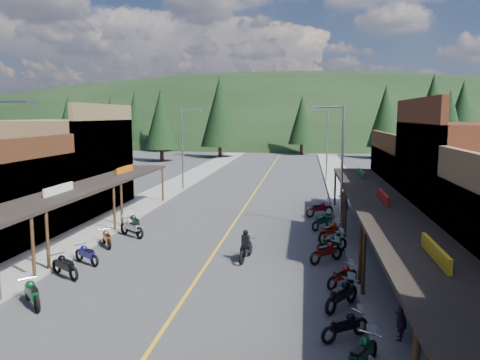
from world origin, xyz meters
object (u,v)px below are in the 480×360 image
at_px(pine_10, 161,119).
at_px(bike_east_7, 342,275).
at_px(pine_3, 302,120).
at_px(bike_east_5, 345,324).
at_px(bike_east_8, 326,251).
at_px(streetlight_3, 326,142).
at_px(bike_west_8, 107,237).
at_px(pine_5, 462,112).
at_px(bike_west_9, 132,226).
at_px(pine_11, 432,117).
at_px(pine_4, 385,116).
at_px(streetlight_1, 184,145).
at_px(pine_9, 449,122).
at_px(bike_west_7, 87,253).
at_px(pine_0, 69,120).
at_px(bike_east_11, 322,220).
at_px(shop_west_3, 62,166).
at_px(rider_on_bike, 246,248).
at_px(streetlight_2, 340,161).
at_px(pine_1, 163,116).
at_px(bike_east_4, 361,354).
at_px(shop_east_3, 436,186).
at_px(bike_east_10, 330,230).
at_px(bike_east_9, 332,242).
at_px(bike_west_5, 32,292).
at_px(bike_east_12, 320,208).
at_px(bike_east_6, 342,293).
at_px(pine_8, 111,125).
at_px(pedestrian_east_a, 401,316).
at_px(bike_west_6, 65,265).
at_px(pine_2, 220,111).

distance_m(pine_10, bike_east_7, 58.07).
bearing_deg(pine_3, bike_east_5, -88.28).
bearing_deg(bike_east_8, streetlight_3, 135.68).
bearing_deg(bike_west_8, pine_5, 24.56).
bearing_deg(bike_west_9, pine_11, -2.00).
height_order(pine_4, bike_west_9, pine_4).
height_order(streetlight_1, pine_5, pine_5).
relative_size(pine_4, pine_9, 1.16).
distance_m(pine_10, bike_west_7, 52.68).
bearing_deg(pine_3, pine_0, -174.81).
bearing_deg(bike_east_11, bike_west_8, -118.32).
bearing_deg(bike_west_8, shop_west_3, 94.23).
bearing_deg(pine_4, pine_3, 156.80).
bearing_deg(rider_on_bike, streetlight_2, 62.23).
xyz_separation_m(pine_1, bike_east_4, (30.49, -79.19, -6.64)).
relative_size(pine_3, pine_11, 0.89).
bearing_deg(pine_0, shop_east_3, -43.33).
bearing_deg(bike_west_9, bike_east_5, -99.20).
xyz_separation_m(streetlight_3, bike_east_11, (-0.99, -22.02, -3.85)).
xyz_separation_m(bike_west_8, bike_east_10, (12.57, 2.98, 0.09)).
height_order(streetlight_1, bike_east_9, streetlight_1).
bearing_deg(pine_4, streetlight_2, -101.99).
relative_size(bike_west_5, bike_east_4, 0.99).
distance_m(shop_east_3, bike_east_10, 9.81).
relative_size(streetlight_3, pine_10, 0.69).
xyz_separation_m(bike_east_4, bike_east_12, (-0.61, 21.08, 0.05)).
bearing_deg(bike_east_11, bike_west_5, -92.97).
relative_size(bike_east_6, bike_east_7, 1.14).
relative_size(pine_0, bike_east_7, 5.76).
height_order(shop_east_3, pine_8, pine_8).
relative_size(pine_10, rider_on_bike, 5.14).
bearing_deg(bike_west_7, pine_5, 3.85).
bearing_deg(shop_west_3, bike_east_4, -45.31).
relative_size(streetlight_3, pedestrian_east_a, 4.95).
relative_size(bike_west_7, bike_east_4, 0.94).
bearing_deg(pine_10, bike_east_7, -64.93).
xyz_separation_m(pine_0, pine_10, (22.00, -12.00, 0.30)).
distance_m(streetlight_1, bike_east_10, 21.73).
distance_m(streetlight_2, bike_west_8, 14.94).
xyz_separation_m(pine_9, bike_east_11, (-18.04, -37.02, -5.77)).
relative_size(pine_3, pine_4, 0.88).
relative_size(pine_1, pine_10, 1.08).
bearing_deg(bike_west_6, bike_east_7, -54.45).
relative_size(pine_4, pine_5, 0.89).
height_order(bike_west_5, bike_west_7, bike_west_5).
distance_m(pine_0, pine_11, 64.63).
bearing_deg(pine_2, pine_11, -33.69).
height_order(pine_8, rider_on_bike, pine_8).
distance_m(bike_west_8, bike_east_7, 13.51).
bearing_deg(bike_east_4, pine_4, 110.36).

